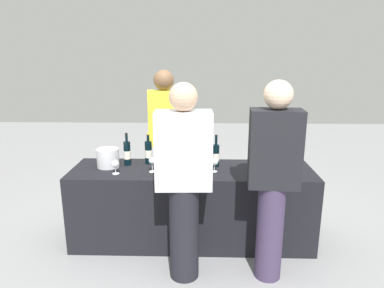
# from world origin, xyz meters

# --- Properties ---
(ground_plane) EXTENTS (12.00, 12.00, 0.00)m
(ground_plane) POSITION_xyz_m (0.00, 0.00, 0.00)
(ground_plane) COLOR gray
(tasting_table) EXTENTS (2.33, 0.65, 0.75)m
(tasting_table) POSITION_xyz_m (0.00, 0.00, 0.38)
(tasting_table) COLOR black
(tasting_table) RESTS_ON ground_plane
(wine_bottle_0) EXTENTS (0.07, 0.07, 0.33)m
(wine_bottle_0) POSITION_xyz_m (-0.65, 0.11, 0.87)
(wine_bottle_0) COLOR black
(wine_bottle_0) RESTS_ON tasting_table
(wine_bottle_1) EXTENTS (0.07, 0.07, 0.31)m
(wine_bottle_1) POSITION_xyz_m (-0.44, 0.17, 0.87)
(wine_bottle_1) COLOR black
(wine_bottle_1) RESTS_ON tasting_table
(wine_bottle_2) EXTENTS (0.07, 0.07, 0.31)m
(wine_bottle_2) POSITION_xyz_m (-0.01, 0.13, 0.86)
(wine_bottle_2) COLOR black
(wine_bottle_2) RESTS_ON tasting_table
(wine_bottle_3) EXTENTS (0.07, 0.07, 0.31)m
(wine_bottle_3) POSITION_xyz_m (0.12, 0.10, 0.86)
(wine_bottle_3) COLOR black
(wine_bottle_3) RESTS_ON tasting_table
(wine_bottle_4) EXTENTS (0.07, 0.07, 0.32)m
(wine_bottle_4) POSITION_xyz_m (0.23, 0.10, 0.87)
(wine_bottle_4) COLOR black
(wine_bottle_4) RESTS_ON tasting_table
(wine_bottle_5) EXTENTS (0.08, 0.08, 0.31)m
(wine_bottle_5) POSITION_xyz_m (0.76, 0.06, 0.86)
(wine_bottle_5) COLOR black
(wine_bottle_5) RESTS_ON tasting_table
(wine_bottle_6) EXTENTS (0.07, 0.07, 0.32)m
(wine_bottle_6) POSITION_xyz_m (0.88, 0.07, 0.87)
(wine_bottle_6) COLOR black
(wine_bottle_6) RESTS_ON tasting_table
(wine_glass_0) EXTENTS (0.07, 0.07, 0.13)m
(wine_glass_0) POSITION_xyz_m (-0.70, -0.16, 0.85)
(wine_glass_0) COLOR silver
(wine_glass_0) RESTS_ON tasting_table
(wine_glass_1) EXTENTS (0.06, 0.06, 0.14)m
(wine_glass_1) POSITION_xyz_m (-0.37, -0.09, 0.86)
(wine_glass_1) COLOR silver
(wine_glass_1) RESTS_ON tasting_table
(wine_glass_2) EXTENTS (0.07, 0.07, 0.14)m
(wine_glass_2) POSITION_xyz_m (0.21, -0.07, 0.85)
(wine_glass_2) COLOR silver
(wine_glass_2) RESTS_ON tasting_table
(ice_bucket) EXTENTS (0.22, 0.22, 0.18)m
(ice_bucket) POSITION_xyz_m (-0.83, 0.05, 0.84)
(ice_bucket) COLOR silver
(ice_bucket) RESTS_ON tasting_table
(server_pouring) EXTENTS (0.39, 0.25, 1.66)m
(server_pouring) POSITION_xyz_m (-0.33, 0.63, 0.92)
(server_pouring) COLOR #3F3351
(server_pouring) RESTS_ON ground_plane
(guest_0) EXTENTS (0.45, 0.26, 1.63)m
(guest_0) POSITION_xyz_m (-0.05, -0.59, 0.87)
(guest_0) COLOR black
(guest_0) RESTS_ON ground_plane
(guest_1) EXTENTS (0.41, 0.24, 1.65)m
(guest_1) POSITION_xyz_m (0.66, -0.58, 0.90)
(guest_1) COLOR #3F3351
(guest_1) RESTS_ON ground_plane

